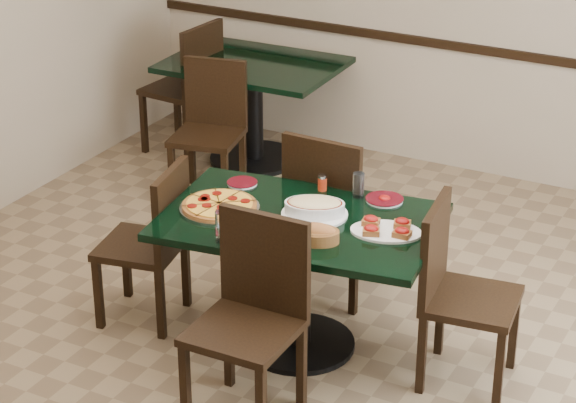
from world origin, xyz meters
The scene contains 20 objects.
floor centered at (0.00, 0.00, 0.00)m, with size 5.50×5.50×0.00m, color brown.
main_table centered at (0.03, 0.09, 0.57)m, with size 1.48×1.06×0.75m.
back_table centered at (-1.42, 2.17, 0.52)m, with size 1.22×0.90×0.75m.
chair_far centered at (-0.06, 0.64, 0.56)m, with size 0.48×0.48×1.00m.
chair_near centered at (0.09, -0.49, 0.56)m, with size 0.46×0.46×0.99m.
chair_right centered at (0.83, 0.20, 0.53)m, with size 0.49×0.49×0.94m.
chair_left centered at (-0.79, -0.02, 0.50)m, with size 0.49×0.49×0.90m.
back_chair_near centered at (-1.40, 1.55, 0.52)m, with size 0.51×0.51×0.92m.
back_chair_left centered at (-1.91, 2.10, 0.56)m, with size 0.50×0.50×0.98m.
pepperoni_pizza centered at (-0.38, 0.00, 0.77)m, with size 0.41×0.41×0.04m.
lasagna_casserole centered at (0.08, 0.15, 0.80)m, with size 0.36×0.34×0.09m.
bread_basket centered at (0.21, -0.10, 0.79)m, with size 0.27×0.21×0.10m.
bruschetta_platter centered at (0.48, 0.14, 0.77)m, with size 0.41×0.33×0.05m.
side_plate_near centered at (-0.13, -0.25, 0.76)m, with size 0.16×0.16×0.02m.
side_plate_far_r centered at (0.32, 0.48, 0.76)m, with size 0.20×0.20×0.03m.
side_plate_far_l centered at (-0.43, 0.32, 0.76)m, with size 0.16×0.16×0.02m.
napkin_setting centered at (-0.08, -0.28, 0.75)m, with size 0.19×0.19×0.01m.
water_glass_a centered at (0.18, 0.46, 0.82)m, with size 0.06×0.06×0.13m, color white.
water_glass_b centered at (-0.18, -0.30, 0.83)m, with size 0.07×0.07×0.15m, color white.
pepper_shaker centered at (-0.02, 0.45, 0.79)m, with size 0.05×0.05×0.09m.
Camera 1 is at (2.34, -4.40, 3.20)m, focal length 70.00 mm.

